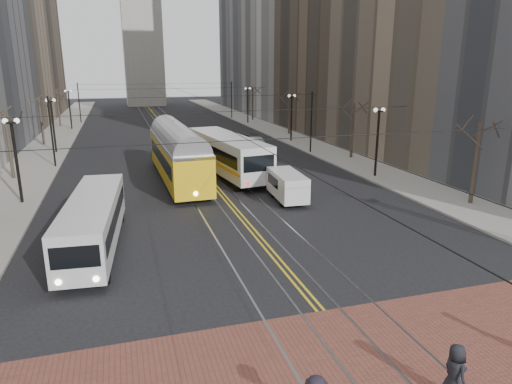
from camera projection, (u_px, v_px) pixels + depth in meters
ground at (311, 299)px, 18.54m from camera, size 260.00×260.00×0.00m
sidewalk_left at (52, 143)px, 55.91m from camera, size 5.00×140.00×0.15m
sidewalk_right at (282, 133)px, 64.24m from camera, size 5.00×140.00×0.15m
crosswalk_band at (359, 357)px, 14.85m from camera, size 25.00×6.00×0.01m
streetcar_rails at (175, 138)px, 60.09m from camera, size 4.80×130.00×0.02m
centre_lines at (175, 138)px, 60.09m from camera, size 0.42×130.00×0.01m
building_left_far at (6, 7)px, 85.56m from camera, size 16.00×20.00×40.00m
building_right_mid at (352, 8)px, 63.58m from camera, size 16.00×20.00×34.00m
building_right_far at (265, 15)px, 99.72m from camera, size 16.00×20.00×40.00m
lamp_posts at (194, 134)px, 44.34m from camera, size 27.60×57.20×5.60m
street_trees at (184, 126)px, 50.35m from camera, size 31.68×53.28×5.60m
trolley_wires at (185, 118)px, 49.70m from camera, size 25.96×120.00×6.60m
transit_bus at (94, 224)px, 23.34m from camera, size 3.19×10.98×2.71m
streetcar at (178, 159)px, 37.38m from camera, size 3.17×15.38×3.61m
rear_bus at (227, 156)px, 39.22m from camera, size 4.56×13.46×3.44m
cargo_van at (287, 187)px, 31.82m from camera, size 2.02×4.69×2.04m
sedan_grey at (254, 140)px, 53.78m from camera, size 1.95×4.59×1.55m
sedan_silver at (255, 145)px, 50.45m from camera, size 2.20×4.97×1.59m
pedestrian_a at (455, 373)px, 12.73m from camera, size 0.60×0.87×1.72m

